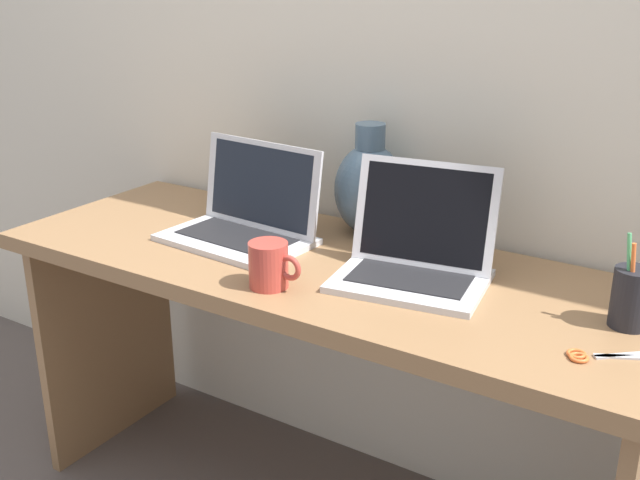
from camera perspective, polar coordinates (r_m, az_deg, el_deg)
name	(u,v)px	position (r m, az deg, el deg)	size (l,w,h in m)	color
back_wall	(392,42)	(1.95, 5.39, 14.42)	(4.40, 0.04, 2.40)	beige
desk	(320,319)	(1.84, 0.00, -5.91)	(1.58, 0.58, 0.74)	olive
laptop_left	(248,214)	(1.91, -5.39, 1.93)	(0.37, 0.26, 0.23)	silver
laptop_right	(417,249)	(1.68, 7.23, -0.69)	(0.35, 0.29, 0.25)	silver
green_vase	(369,187)	(1.92, 3.67, 3.96)	(0.18, 0.18, 0.28)	slate
coffee_mug	(269,265)	(1.62, -3.78, -1.87)	(0.12, 0.08, 0.10)	#B23D33
pen_cup	(631,297)	(1.56, 22.14, -3.97)	(0.07, 0.07, 0.19)	black
scissors	(594,356)	(1.44, 19.67, -8.11)	(0.14, 0.11, 0.01)	#B7B7BC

